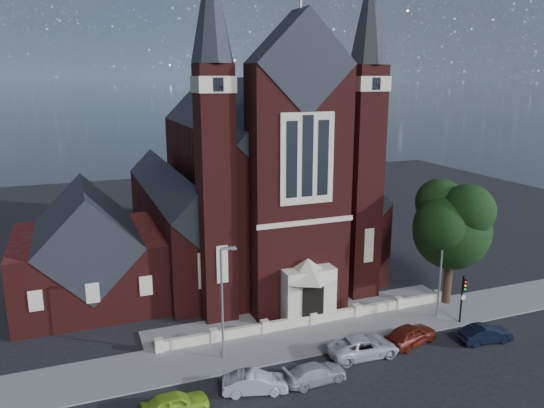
{
  "coord_description": "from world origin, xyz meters",
  "views": [
    {
      "loc": [
        -16.84,
        -28.16,
        19.03
      ],
      "look_at": [
        -1.29,
        12.0,
        8.69
      ],
      "focal_mm": 35.0,
      "sensor_mm": 36.0,
      "label": 1
    }
  ],
  "objects_px": {
    "street_lamp_left": "(223,297)",
    "street_lamp_right": "(442,264)",
    "church": "(245,185)",
    "car_navy": "(485,334)",
    "car_white_suv": "(363,346)",
    "car_silver_b": "(315,373)",
    "street_tree": "(456,227)",
    "traffic_signal": "(463,293)",
    "parish_hall": "(88,256)",
    "car_dark_red": "(410,334)",
    "car_silver_a": "(255,383)",
    "car_lime_van": "(175,404)"
  },
  "relations": [
    {
      "from": "street_lamp_right",
      "to": "church",
      "type": "bearing_deg",
      "value": 118.04
    },
    {
      "from": "car_dark_red",
      "to": "car_silver_b",
      "type": "bearing_deg",
      "value": 86.78
    },
    {
      "from": "car_silver_a",
      "to": "car_navy",
      "type": "relative_size",
      "value": 1.02
    },
    {
      "from": "car_navy",
      "to": "traffic_signal",
      "type": "bearing_deg",
      "value": 0.76
    },
    {
      "from": "traffic_signal",
      "to": "car_navy",
      "type": "bearing_deg",
      "value": -96.47
    },
    {
      "from": "traffic_signal",
      "to": "car_silver_a",
      "type": "xyz_separation_m",
      "value": [
        -18.29,
        -2.97,
        -1.92
      ]
    },
    {
      "from": "car_lime_van",
      "to": "car_navy",
      "type": "height_order",
      "value": "car_lime_van"
    },
    {
      "from": "car_silver_a",
      "to": "car_silver_b",
      "type": "relative_size",
      "value": 0.96
    },
    {
      "from": "car_silver_b",
      "to": "car_navy",
      "type": "bearing_deg",
      "value": -92.82
    },
    {
      "from": "parish_hall",
      "to": "traffic_signal",
      "type": "bearing_deg",
      "value": -29.98
    },
    {
      "from": "traffic_signal",
      "to": "car_dark_red",
      "type": "bearing_deg",
      "value": -167.01
    },
    {
      "from": "street_lamp_right",
      "to": "car_lime_van",
      "type": "height_order",
      "value": "street_lamp_right"
    },
    {
      "from": "street_lamp_right",
      "to": "car_silver_b",
      "type": "relative_size",
      "value": 1.93
    },
    {
      "from": "church",
      "to": "traffic_signal",
      "type": "height_order",
      "value": "church"
    },
    {
      "from": "traffic_signal",
      "to": "car_silver_b",
      "type": "bearing_deg",
      "value": -167.09
    },
    {
      "from": "street_lamp_left",
      "to": "church",
      "type": "bearing_deg",
      "value": 67.34
    },
    {
      "from": "street_lamp_right",
      "to": "car_white_suv",
      "type": "distance_m",
      "value": 10.13
    },
    {
      "from": "church",
      "to": "car_white_suv",
      "type": "relative_size",
      "value": 6.7
    },
    {
      "from": "street_tree",
      "to": "car_silver_a",
      "type": "xyz_separation_m",
      "value": [
        -19.89,
        -6.25,
        -6.3
      ]
    },
    {
      "from": "car_silver_a",
      "to": "car_dark_red",
      "type": "relative_size",
      "value": 0.9
    },
    {
      "from": "parish_hall",
      "to": "car_dark_red",
      "type": "bearing_deg",
      "value": -38.39
    },
    {
      "from": "parish_hall",
      "to": "car_silver_a",
      "type": "bearing_deg",
      "value": -64.86
    },
    {
      "from": "parish_hall",
      "to": "car_white_suv",
      "type": "relative_size",
      "value": 2.34
    },
    {
      "from": "parish_hall",
      "to": "car_silver_a",
      "type": "height_order",
      "value": "parish_hall"
    },
    {
      "from": "traffic_signal",
      "to": "church",
      "type": "bearing_deg",
      "value": 118.2
    },
    {
      "from": "church",
      "to": "car_navy",
      "type": "xyz_separation_m",
      "value": [
        10.65,
        -23.57,
        -7.53
      ]
    },
    {
      "from": "street_tree",
      "to": "car_silver_b",
      "type": "distance_m",
      "value": 18.33
    },
    {
      "from": "car_silver_b",
      "to": "car_lime_van",
      "type": "bearing_deg",
      "value": 86.83
    },
    {
      "from": "church",
      "to": "car_silver_b",
      "type": "distance_m",
      "value": 25.18
    },
    {
      "from": "traffic_signal",
      "to": "car_silver_b",
      "type": "distance_m",
      "value": 14.8
    },
    {
      "from": "car_dark_red",
      "to": "street_tree",
      "type": "bearing_deg",
      "value": -73.83
    },
    {
      "from": "parish_hall",
      "to": "car_dark_red",
      "type": "relative_size",
      "value": 2.73
    },
    {
      "from": "street_lamp_right",
      "to": "car_silver_b",
      "type": "xyz_separation_m",
      "value": [
        -13.38,
        -4.85,
        -3.99
      ]
    },
    {
      "from": "parish_hall",
      "to": "car_silver_b",
      "type": "xyz_separation_m",
      "value": [
        12.71,
        -18.85,
        -3.4
      ]
    },
    {
      "from": "street_lamp_right",
      "to": "car_white_suv",
      "type": "xyz_separation_m",
      "value": [
        -8.83,
        -3.1,
        -3.87
      ]
    },
    {
      "from": "parish_hall",
      "to": "street_tree",
      "type": "bearing_deg",
      "value": -23.26
    },
    {
      "from": "car_silver_a",
      "to": "car_dark_red",
      "type": "height_order",
      "value": "car_dark_red"
    },
    {
      "from": "parish_hall",
      "to": "car_silver_b",
      "type": "bearing_deg",
      "value": -56.02
    },
    {
      "from": "car_silver_b",
      "to": "street_tree",
      "type": "bearing_deg",
      "value": -71.3
    },
    {
      "from": "street_tree",
      "to": "street_lamp_left",
      "type": "bearing_deg",
      "value": -175.24
    },
    {
      "from": "street_lamp_right",
      "to": "car_silver_a",
      "type": "relative_size",
      "value": 2.01
    },
    {
      "from": "street_tree",
      "to": "street_lamp_left",
      "type": "height_order",
      "value": "street_tree"
    },
    {
      "from": "car_lime_van",
      "to": "car_white_suv",
      "type": "xyz_separation_m",
      "value": [
        13.56,
        1.84,
        0.05
      ]
    },
    {
      "from": "street_tree",
      "to": "street_lamp_right",
      "type": "relative_size",
      "value": 1.32
    },
    {
      "from": "street_lamp_right",
      "to": "car_navy",
      "type": "distance_m",
      "value": 6.11
    },
    {
      "from": "car_lime_van",
      "to": "car_silver_a",
      "type": "relative_size",
      "value": 0.99
    },
    {
      "from": "street_lamp_left",
      "to": "street_lamp_right",
      "type": "distance_m",
      "value": 18.0
    },
    {
      "from": "church",
      "to": "car_navy",
      "type": "relative_size",
      "value": 8.82
    },
    {
      "from": "car_silver_b",
      "to": "car_white_suv",
      "type": "distance_m",
      "value": 4.88
    },
    {
      "from": "street_lamp_right",
      "to": "traffic_signal",
      "type": "distance_m",
      "value": 2.71
    }
  ]
}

